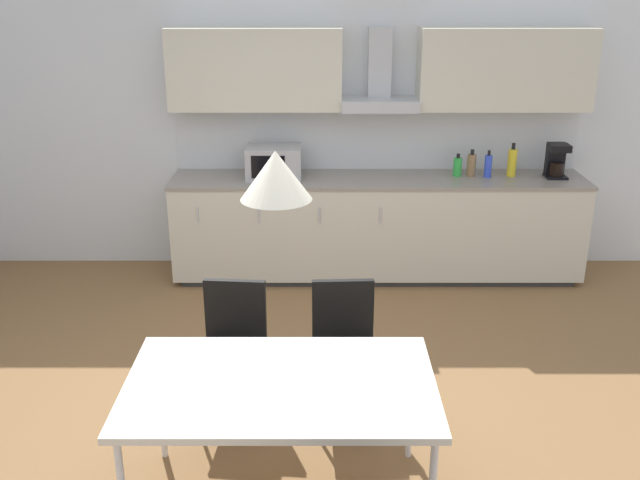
# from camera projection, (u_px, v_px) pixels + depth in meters

# --- Properties ---
(ground_plane) EXTENTS (8.51, 8.18, 0.02)m
(ground_plane) POSITION_uv_depth(u_px,v_px,m) (276.00, 428.00, 4.38)
(ground_plane) COLOR brown
(wall_back) EXTENTS (6.80, 0.10, 2.51)m
(wall_back) POSITION_uv_depth(u_px,v_px,m) (292.00, 132.00, 6.54)
(wall_back) COLOR silver
(wall_back) RESTS_ON ground_plane
(kitchen_counter) EXTENTS (3.66, 0.67, 0.93)m
(kitchen_counter) POSITION_uv_depth(u_px,v_px,m) (380.00, 227.00, 6.46)
(kitchen_counter) COLOR #333333
(kitchen_counter) RESTS_ON ground_plane
(backsplash_tile) EXTENTS (3.64, 0.02, 0.55)m
(backsplash_tile) POSITION_uv_depth(u_px,v_px,m) (379.00, 139.00, 6.50)
(backsplash_tile) COLOR silver
(backsplash_tile) RESTS_ON kitchen_counter
(upper_wall_cabinets) EXTENTS (3.64, 0.40, 0.69)m
(upper_wall_cabinets) POSITION_uv_depth(u_px,v_px,m) (383.00, 70.00, 6.13)
(upper_wall_cabinets) COLOR beige
(microwave) EXTENTS (0.48, 0.35, 0.28)m
(microwave) POSITION_uv_depth(u_px,v_px,m) (277.00, 162.00, 6.26)
(microwave) COLOR #ADADB2
(microwave) RESTS_ON kitchen_counter
(coffee_maker) EXTENTS (0.18, 0.19, 0.30)m
(coffee_maker) POSITION_uv_depth(u_px,v_px,m) (559.00, 161.00, 6.27)
(coffee_maker) COLOR black
(coffee_maker) RESTS_ON kitchen_counter
(bottle_blue) EXTENTS (0.07, 0.07, 0.24)m
(bottle_blue) POSITION_uv_depth(u_px,v_px,m) (491.00, 166.00, 6.28)
(bottle_blue) COLOR blue
(bottle_blue) RESTS_ON kitchen_counter
(bottle_green) EXTENTS (0.08, 0.08, 0.20)m
(bottle_green) POSITION_uv_depth(u_px,v_px,m) (460.00, 167.00, 6.32)
(bottle_green) COLOR green
(bottle_green) RESTS_ON kitchen_counter
(bottle_yellow) EXTENTS (0.08, 0.08, 0.30)m
(bottle_yellow) POSITION_uv_depth(u_px,v_px,m) (515.00, 162.00, 6.30)
(bottle_yellow) COLOR yellow
(bottle_yellow) RESTS_ON kitchen_counter
(bottle_brown) EXTENTS (0.08, 0.08, 0.24)m
(bottle_brown) POSITION_uv_depth(u_px,v_px,m) (474.00, 165.00, 6.32)
(bottle_brown) COLOR brown
(bottle_brown) RESTS_ON kitchen_counter
(dining_table) EXTENTS (1.52, 0.92, 0.74)m
(dining_table) POSITION_uv_depth(u_px,v_px,m) (283.00, 389.00, 3.50)
(dining_table) COLOR silver
(dining_table) RESTS_ON ground_plane
(chair_far_right) EXTENTS (0.42, 0.42, 0.87)m
(chair_far_right) POSITION_uv_depth(u_px,v_px,m) (346.00, 338.00, 4.34)
(chair_far_right) COLOR black
(chair_far_right) RESTS_ON ground_plane
(chair_far_left) EXTENTS (0.43, 0.43, 0.87)m
(chair_far_left) POSITION_uv_depth(u_px,v_px,m) (236.00, 337.00, 4.35)
(chair_far_left) COLOR black
(chair_far_left) RESTS_ON ground_plane
(pendant_lamp) EXTENTS (0.32, 0.32, 0.22)m
(pendant_lamp) POSITION_uv_depth(u_px,v_px,m) (279.00, 175.00, 3.12)
(pendant_lamp) COLOR silver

